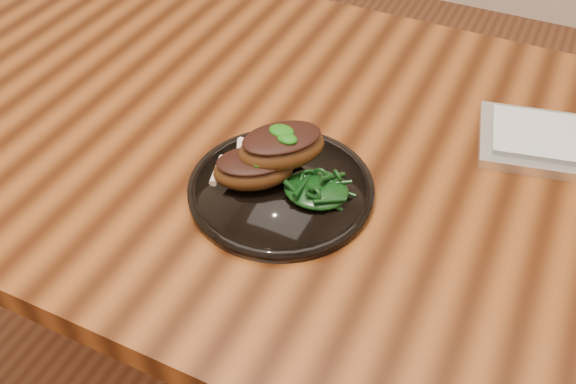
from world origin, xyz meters
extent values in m
cube|color=#321406|center=(0.00, 0.00, 0.73)|extent=(1.60, 0.80, 0.04)
cylinder|color=#381A0C|center=(-0.74, 0.34, 0.35)|extent=(0.06, 0.06, 0.71)
cylinder|color=black|center=(-0.04, -0.12, 0.76)|extent=(0.24, 0.24, 0.01)
torus|color=black|center=(-0.04, -0.12, 0.76)|extent=(0.24, 0.24, 0.01)
cylinder|color=black|center=(-0.04, -0.12, 0.76)|extent=(0.16, 0.16, 0.00)
ellipsoid|color=#44230D|center=(-0.08, -0.13, 0.78)|extent=(0.12, 0.11, 0.04)
ellipsoid|color=black|center=(-0.08, -0.13, 0.80)|extent=(0.11, 0.10, 0.01)
cylinder|color=beige|center=(-0.12, -0.14, 0.78)|extent=(0.02, 0.05, 0.01)
ellipsoid|color=#0B4307|center=(-0.08, -0.13, 0.81)|extent=(0.03, 0.02, 0.01)
ellipsoid|color=#44230D|center=(-0.05, -0.10, 0.80)|extent=(0.13, 0.13, 0.04)
ellipsoid|color=black|center=(-0.05, -0.10, 0.82)|extent=(0.12, 0.12, 0.01)
cylinder|color=beige|center=(-0.10, -0.12, 0.80)|extent=(0.03, 0.05, 0.01)
ellipsoid|color=#0B4307|center=(-0.05, -0.10, 0.83)|extent=(0.03, 0.02, 0.01)
ellipsoid|color=#0B4307|center=(-0.07, -0.07, 0.77)|extent=(0.09, 0.06, 0.01)
ellipsoid|color=black|center=(0.00, -0.12, 0.77)|extent=(0.08, 0.07, 0.02)
camera|label=1|loc=(0.23, -0.67, 1.33)|focal=40.00mm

